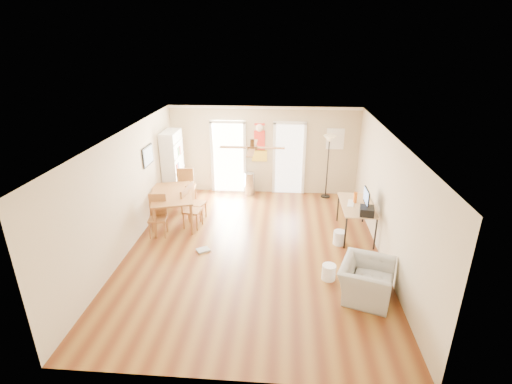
# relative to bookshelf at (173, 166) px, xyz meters

# --- Properties ---
(floor) EXTENTS (7.00, 7.00, 0.00)m
(floor) POSITION_rel_bookshelf_xyz_m (2.53, -2.71, -1.01)
(floor) COLOR brown
(floor) RESTS_ON ground
(ceiling) EXTENTS (5.50, 7.00, 0.00)m
(ceiling) POSITION_rel_bookshelf_xyz_m (2.53, -2.71, 1.59)
(ceiling) COLOR silver
(ceiling) RESTS_ON floor
(wall_back) EXTENTS (5.50, 0.04, 2.60)m
(wall_back) POSITION_rel_bookshelf_xyz_m (2.53, 0.79, 0.29)
(wall_back) COLOR beige
(wall_back) RESTS_ON floor
(wall_front) EXTENTS (5.50, 0.04, 2.60)m
(wall_front) POSITION_rel_bookshelf_xyz_m (2.53, -6.21, 0.29)
(wall_front) COLOR beige
(wall_front) RESTS_ON floor
(wall_left) EXTENTS (0.04, 7.00, 2.60)m
(wall_left) POSITION_rel_bookshelf_xyz_m (-0.22, -2.71, 0.29)
(wall_left) COLOR beige
(wall_left) RESTS_ON floor
(wall_right) EXTENTS (0.04, 7.00, 2.60)m
(wall_right) POSITION_rel_bookshelf_xyz_m (5.28, -2.71, 0.29)
(wall_right) COLOR beige
(wall_right) RESTS_ON floor
(crown_molding) EXTENTS (5.50, 7.00, 0.08)m
(crown_molding) POSITION_rel_bookshelf_xyz_m (2.53, -2.71, 1.55)
(crown_molding) COLOR white
(crown_molding) RESTS_ON wall_back
(kitchen_doorway) EXTENTS (0.90, 0.10, 2.10)m
(kitchen_doorway) POSITION_rel_bookshelf_xyz_m (1.48, 0.77, 0.04)
(kitchen_doorway) COLOR white
(kitchen_doorway) RESTS_ON wall_back
(bathroom_doorway) EXTENTS (0.80, 0.10, 2.10)m
(bathroom_doorway) POSITION_rel_bookshelf_xyz_m (3.28, 0.77, 0.04)
(bathroom_doorway) COLOR white
(bathroom_doorway) RESTS_ON wall_back
(wall_decal) EXTENTS (0.46, 0.03, 1.10)m
(wall_decal) POSITION_rel_bookshelf_xyz_m (2.40, 0.77, 0.54)
(wall_decal) COLOR red
(wall_decal) RESTS_ON wall_back
(ac_grille) EXTENTS (0.50, 0.04, 0.60)m
(ac_grille) POSITION_rel_bookshelf_xyz_m (4.58, 0.76, 0.69)
(ac_grille) COLOR white
(ac_grille) RESTS_ON wall_back
(framed_poster) EXTENTS (0.04, 0.66, 0.48)m
(framed_poster) POSITION_rel_bookshelf_xyz_m (-0.20, -1.31, 0.69)
(framed_poster) COLOR black
(framed_poster) RESTS_ON wall_left
(ceiling_fan) EXTENTS (1.24, 1.24, 0.20)m
(ceiling_fan) POSITION_rel_bookshelf_xyz_m (2.53, -3.01, 1.42)
(ceiling_fan) COLOR #593819
(ceiling_fan) RESTS_ON ceiling
(bookshelf) EXTENTS (0.66, 0.98, 2.01)m
(bookshelf) POSITION_rel_bookshelf_xyz_m (0.00, 0.00, 0.00)
(bookshelf) COLOR silver
(bookshelf) RESTS_ON floor
(dining_table) EXTENTS (1.39, 1.82, 0.81)m
(dining_table) POSITION_rel_bookshelf_xyz_m (0.38, -1.50, -0.60)
(dining_table) COLOR olive
(dining_table) RESTS_ON floor
(dining_chair_right_a) EXTENTS (0.47, 0.47, 0.95)m
(dining_chair_right_a) POSITION_rel_bookshelf_xyz_m (0.93, -1.22, -0.53)
(dining_chair_right_a) COLOR #9C6632
(dining_chair_right_a) RESTS_ON floor
(dining_chair_right_b) EXTENTS (0.47, 0.47, 0.98)m
(dining_chair_right_b) POSITION_rel_bookshelf_xyz_m (0.93, -1.70, -0.52)
(dining_chair_right_b) COLOR olive
(dining_chair_right_b) RESTS_ON floor
(dining_chair_near) EXTENTS (0.46, 0.46, 0.98)m
(dining_chair_near) POSITION_rel_bookshelf_xyz_m (0.21, -2.19, -0.51)
(dining_chair_near) COLOR #9D6132
(dining_chair_near) RESTS_ON floor
(dining_chair_far) EXTENTS (0.50, 0.50, 1.09)m
(dining_chair_far) POSITION_rel_bookshelf_xyz_m (0.44, -0.24, -0.46)
(dining_chair_far) COLOR #A96C36
(dining_chair_far) RESTS_ON floor
(trash_can) EXTENTS (0.40, 0.40, 0.68)m
(trash_can) POSITION_rel_bookshelf_xyz_m (2.13, 0.52, -0.66)
(trash_can) COLOR #AFB0B2
(trash_can) RESTS_ON floor
(torchiere_lamp) EXTENTS (0.44, 0.44, 1.85)m
(torchiere_lamp) POSITION_rel_bookshelf_xyz_m (4.39, 0.52, -0.08)
(torchiere_lamp) COLOR black
(torchiere_lamp) RESTS_ON floor
(computer_desk) EXTENTS (0.73, 1.46, 0.78)m
(computer_desk) POSITION_rel_bookshelf_xyz_m (4.86, -1.78, -0.62)
(computer_desk) COLOR tan
(computer_desk) RESTS_ON floor
(imac) EXTENTS (0.10, 0.53, 0.49)m
(imac) POSITION_rel_bookshelf_xyz_m (5.00, -2.06, 0.02)
(imac) COLOR black
(imac) RESTS_ON computer_desk
(keyboard) EXTENTS (0.23, 0.44, 0.02)m
(keyboard) POSITION_rel_bookshelf_xyz_m (4.73, -1.74, -0.22)
(keyboard) COLOR silver
(keyboard) RESTS_ON computer_desk
(printer) EXTENTS (0.35, 0.39, 0.18)m
(printer) POSITION_rel_bookshelf_xyz_m (4.98, -2.33, -0.14)
(printer) COLOR black
(printer) RESTS_ON computer_desk
(orange_bottle) EXTENTS (0.11, 0.11, 0.26)m
(orange_bottle) POSITION_rel_bookshelf_xyz_m (4.83, -1.68, -0.10)
(orange_bottle) COLOR #D55F12
(orange_bottle) RESTS_ON computer_desk
(wastebasket_a) EXTENTS (0.33, 0.33, 0.32)m
(wastebasket_a) POSITION_rel_bookshelf_xyz_m (4.45, -2.29, -0.85)
(wastebasket_a) COLOR silver
(wastebasket_a) RESTS_ON floor
(wastebasket_b) EXTENTS (0.32, 0.32, 0.31)m
(wastebasket_b) POSITION_rel_bookshelf_xyz_m (4.07, -3.69, -0.85)
(wastebasket_b) COLOR white
(wastebasket_b) RESTS_ON floor
(floor_cloth) EXTENTS (0.34, 0.33, 0.04)m
(floor_cloth) POSITION_rel_bookshelf_xyz_m (1.41, -2.83, -0.99)
(floor_cloth) COLOR gray
(floor_cloth) RESTS_ON floor
(armchair) EXTENTS (1.18, 1.26, 0.66)m
(armchair) POSITION_rel_bookshelf_xyz_m (4.68, -4.16, -0.68)
(armchair) COLOR #9C9C97
(armchair) RESTS_ON floor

